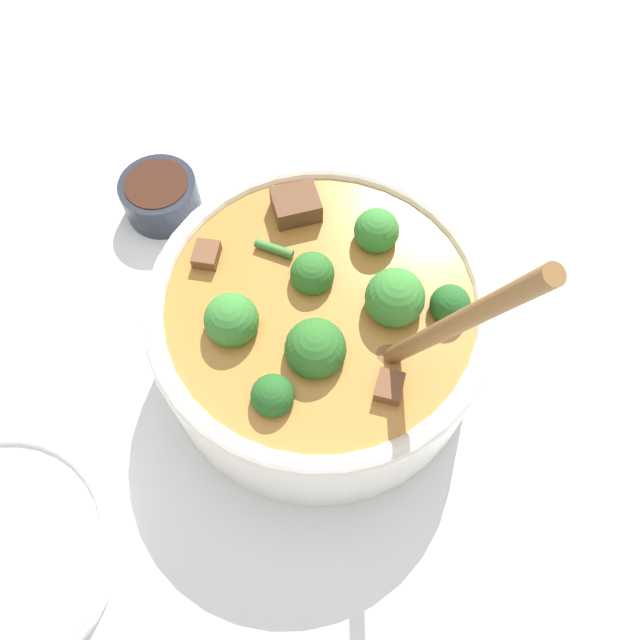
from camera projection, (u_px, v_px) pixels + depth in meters
ground_plane at (320, 354)px, 0.55m from camera, size 4.00×4.00×0.00m
stew_bowl at (321, 324)px, 0.49m from camera, size 0.26×0.26×0.28m
condiment_bowl at (160, 195)px, 0.60m from camera, size 0.07×0.07×0.04m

